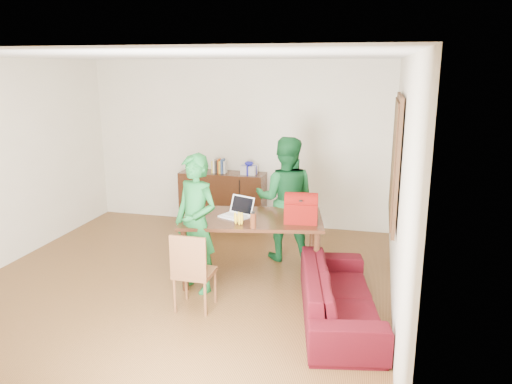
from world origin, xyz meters
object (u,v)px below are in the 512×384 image
(sofa, at_px, (339,295))
(chair, at_px, (195,286))
(laptop, at_px, (234,214))
(red_bag, at_px, (301,211))
(person_near, at_px, (196,224))
(bottle, at_px, (253,220))
(person_far, at_px, (285,199))
(table, at_px, (252,225))

(sofa, bearing_deg, chair, 84.22)
(laptop, relative_size, red_bag, 1.04)
(red_bag, bearing_deg, person_near, -166.24)
(red_bag, distance_m, sofa, 1.12)
(person_near, relative_size, bottle, 8.38)
(person_near, distance_m, bottle, 0.67)
(person_near, bearing_deg, red_bag, 42.36)
(sofa, bearing_deg, person_far, 18.36)
(person_far, distance_m, bottle, 1.19)
(table, xyz_separation_m, person_near, (-0.55, -0.47, 0.12))
(table, height_order, chair, chair)
(person_far, xyz_separation_m, red_bag, (0.35, -0.84, 0.09))
(bottle, bearing_deg, person_far, 82.65)
(table, bearing_deg, person_far, 59.80)
(person_near, relative_size, red_bag, 4.25)
(person_near, xyz_separation_m, red_bag, (1.17, 0.40, 0.12))
(person_far, height_order, laptop, person_far)
(person_near, distance_m, person_far, 1.49)
(laptop, height_order, sofa, laptop)
(bottle, bearing_deg, chair, -134.47)
(person_near, xyz_separation_m, sofa, (1.70, -0.33, -0.55))
(table, distance_m, red_bag, 0.66)
(laptop, height_order, bottle, laptop)
(laptop, xyz_separation_m, bottle, (0.32, -0.35, 0.05))
(red_bag, bearing_deg, table, 168.31)
(person_near, height_order, laptop, person_near)
(chair, bearing_deg, table, 66.62)
(bottle, height_order, red_bag, red_bag)
(bottle, xyz_separation_m, red_bag, (0.50, 0.34, 0.04))
(table, xyz_separation_m, person_far, (0.27, 0.77, 0.15))
(chair, xyz_separation_m, red_bag, (1.02, 0.87, 0.68))
(bottle, bearing_deg, red_bag, 34.07)
(bottle, relative_size, sofa, 0.10)
(chair, height_order, bottle, bottle)
(person_near, bearing_deg, laptop, 73.71)
(laptop, distance_m, bottle, 0.48)
(person_near, xyz_separation_m, bottle, (0.67, 0.07, 0.08))
(laptop, bearing_deg, table, 37.91)
(table, xyz_separation_m, chair, (-0.41, -0.94, -0.44))
(person_near, bearing_deg, bottle, 28.95)
(person_far, bearing_deg, red_bag, 106.91)
(sofa, bearing_deg, person_near, 68.16)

